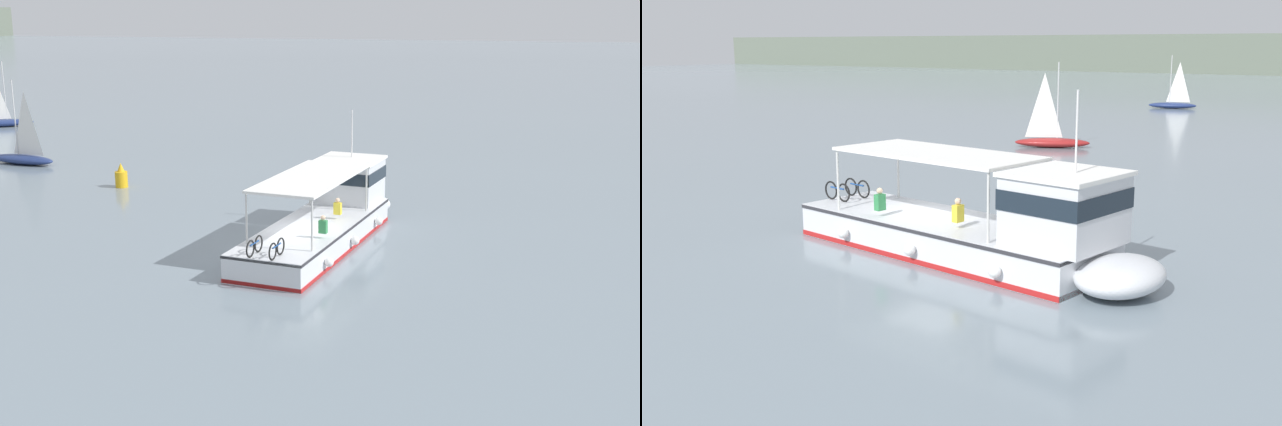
# 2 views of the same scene
# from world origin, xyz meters

# --- Properties ---
(ground_plane) EXTENTS (400.00, 400.00, 0.00)m
(ground_plane) POSITION_xyz_m (0.00, 0.00, 0.00)
(ground_plane) COLOR gray
(ferry_main) EXTENTS (13.02, 4.64, 5.32)m
(ferry_main) POSITION_xyz_m (2.68, -0.72, 1.01)
(ferry_main) COLOR silver
(ferry_main) RESTS_ON ground
(sailboat_outer_anchorage) EXTENTS (4.91, 3.42, 5.40)m
(sailboat_outer_anchorage) POSITION_xyz_m (-8.47, 23.84, 0.54)
(sailboat_outer_anchorage) COLOR maroon
(sailboat_outer_anchorage) RESTS_ON ground
(sailboat_far_left) EXTENTS (5.00, 2.72, 5.40)m
(sailboat_far_left) POSITION_xyz_m (-12.84, 58.03, 0.54)
(sailboat_far_left) COLOR navy
(sailboat_far_left) RESTS_ON ground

